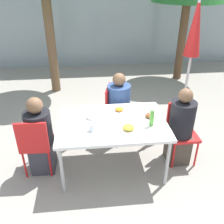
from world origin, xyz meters
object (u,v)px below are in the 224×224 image
person_right (180,129)px  person_far (119,108)px  bottle (152,118)px  salad_bowl (92,116)px  drinking_cup (92,127)px  chair_left (35,142)px  chair_right (181,128)px  closed_umbrella (194,37)px  chair_far (114,107)px  person_left (40,138)px

person_right → person_far: size_ratio=1.03×
bottle → salad_bowl: 0.82m
bottle → drinking_cup: 0.78m
salad_bowl → drinking_cup: bearing=-92.2°
bottle → chair_left: bearing=176.4°
chair_right → salad_bowl: (-1.29, 0.03, 0.25)m
drinking_cup → salad_bowl: drinking_cup is taller
closed_umbrella → salad_bowl: (-1.68, -0.93, -0.82)m
closed_umbrella → chair_far: bearing=-170.0°
chair_far → person_right: bearing=60.7°
chair_left → drinking_cup: (0.76, -0.14, 0.27)m
person_far → closed_umbrella: closed_umbrella is taller
chair_right → person_right: person_right is taller
person_far → bottle: (0.31, -0.90, 0.33)m
chair_left → person_left: (0.05, 0.08, 0.01)m
chair_right → person_right: 0.10m
chair_left → person_left: bearing=57.9°
person_far → salad_bowl: size_ratio=7.50×
bottle → salad_bowl: (-0.76, 0.27, -0.09)m
person_left → person_right: size_ratio=0.97×
chair_right → drinking_cup: bearing=11.3°
chair_left → drinking_cup: chair_left is taller
person_right → drinking_cup: 1.29m
chair_far → person_left: bearing=-40.2°
person_left → bottle: (1.48, -0.17, 0.33)m
chair_left → salad_bowl: 0.83m
chair_far → bottle: bearing=35.3°
chair_far → closed_umbrella: bearing=114.0°
closed_umbrella → chair_left: bearing=-155.8°
chair_left → person_left: size_ratio=0.78×
person_left → salad_bowl: size_ratio=7.47×
chair_right → chair_left: bearing=2.9°
chair_right → bottle: (-0.53, -0.24, 0.34)m
closed_umbrella → salad_bowl: closed_umbrella is taller
person_left → person_far: (1.17, 0.73, -0.00)m
chair_left → chair_right: same height
chair_far → closed_umbrella: 1.70m
person_left → person_right: 1.96m
person_far → salad_bowl: bearing=-21.7°
person_left → closed_umbrella: closed_umbrella is taller
chair_right → bottle: size_ratio=3.70×
chair_left → person_right: size_ratio=0.75×
person_far → drinking_cup: person_far is taller
person_left → drinking_cup: size_ratio=12.05×
drinking_cup → bottle: bearing=3.2°
person_left → chair_far: person_left is taller
person_far → bottle: person_far is taller
chair_left → bottle: size_ratio=3.70×
closed_umbrella → salad_bowl: 2.09m
person_left → chair_far: (1.11, 0.80, -0.01)m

